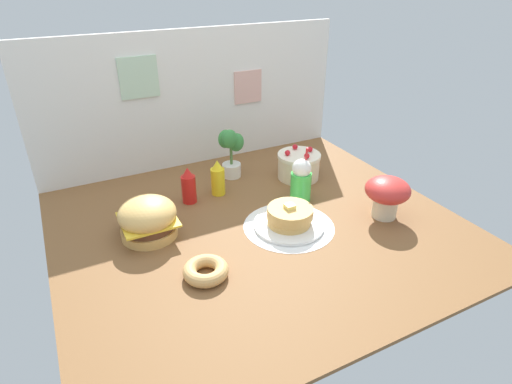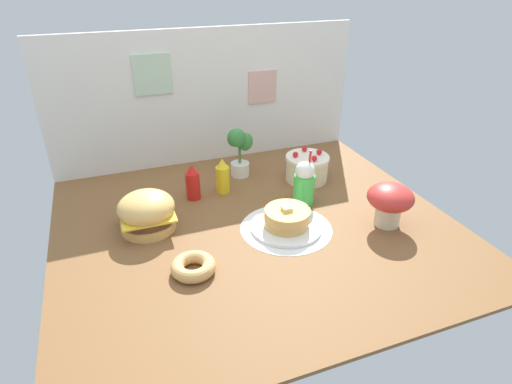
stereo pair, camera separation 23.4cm
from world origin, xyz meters
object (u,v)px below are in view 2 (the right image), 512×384
object	(u,v)px
layer_cake	(307,168)
mushroom_stool	(390,201)
potted_plant	(240,150)
cream_soda_cup	(304,183)
ketchup_bottle	(193,183)
donut_pink_glaze	(193,266)
pancake_stack	(287,220)
burger	(147,212)
mustard_bottle	(223,177)

from	to	relation	value
layer_cake	mushroom_stool	xyz separation A→B (m)	(0.17, -0.64, 0.06)
layer_cake	potted_plant	world-z (taller)	potted_plant
layer_cake	cream_soda_cup	size ratio (longest dim) A/B	0.83
ketchup_bottle	donut_pink_glaze	world-z (taller)	ketchup_bottle
layer_cake	cream_soda_cup	distance (m)	0.31
pancake_stack	layer_cake	distance (m)	0.60
donut_pink_glaze	pancake_stack	bearing A→B (deg)	18.40
burger	potted_plant	xyz separation A→B (m)	(0.67, 0.44, 0.08)
ketchup_bottle	cream_soda_cup	bearing A→B (deg)	-25.44
burger	donut_pink_glaze	bearing A→B (deg)	-72.25
donut_pink_glaze	potted_plant	bearing A→B (deg)	59.31
mustard_bottle	donut_pink_glaze	distance (m)	0.79
donut_pink_glaze	layer_cake	bearing A→B (deg)	36.15
pancake_stack	mushroom_stool	world-z (taller)	mushroom_stool
burger	cream_soda_cup	world-z (taller)	cream_soda_cup
pancake_stack	cream_soda_cup	bearing A→B (deg)	46.33
layer_cake	potted_plant	bearing A→B (deg)	150.75
ketchup_bottle	donut_pink_glaze	size ratio (longest dim) A/B	1.08
potted_plant	mushroom_stool	xyz separation A→B (m)	(0.56, -0.85, -0.04)
potted_plant	cream_soda_cup	bearing A→B (deg)	-64.02
ketchup_bottle	donut_pink_glaze	bearing A→B (deg)	-103.22
ketchup_bottle	potted_plant	world-z (taller)	potted_plant
pancake_stack	donut_pink_glaze	size ratio (longest dim) A/B	1.83
pancake_stack	layer_cake	world-z (taller)	layer_cake
burger	pancake_stack	size ratio (longest dim) A/B	0.78
potted_plant	mushroom_stool	distance (m)	1.02
potted_plant	donut_pink_glaze	bearing A→B (deg)	-120.69
mushroom_stool	ketchup_bottle	bearing A→B (deg)	144.64
donut_pink_glaze	mushroom_stool	world-z (taller)	mushroom_stool
pancake_stack	mushroom_stool	distance (m)	0.56
burger	ketchup_bottle	distance (m)	0.39
mustard_bottle	burger	bearing A→B (deg)	-152.77
burger	cream_soda_cup	distance (m)	0.91
donut_pink_glaze	mustard_bottle	bearing A→B (deg)	63.28
burger	ketchup_bottle	xyz separation A→B (m)	(0.30, 0.24, 0.00)
donut_pink_glaze	burger	bearing A→B (deg)	107.75
cream_soda_cup	potted_plant	bearing A→B (deg)	115.98
burger	layer_cake	size ratio (longest dim) A/B	1.06
layer_cake	mustard_bottle	bearing A→B (deg)	176.55
burger	mustard_bottle	xyz separation A→B (m)	(0.50, 0.26, 0.00)
mustard_bottle	mushroom_stool	world-z (taller)	mushroom_stool
burger	ketchup_bottle	size ratio (longest dim) A/B	1.33
layer_cake	mustard_bottle	xyz separation A→B (m)	(-0.56, 0.03, 0.02)
cream_soda_cup	potted_plant	distance (m)	0.54
pancake_stack	donut_pink_glaze	distance (m)	0.58
layer_cake	pancake_stack	bearing A→B (deg)	-126.71
ketchup_bottle	mustard_bottle	distance (m)	0.19
ketchup_bottle	mustard_bottle	size ratio (longest dim) A/B	1.00
burger	potted_plant	world-z (taller)	potted_plant
layer_cake	donut_pink_glaze	world-z (taller)	layer_cake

